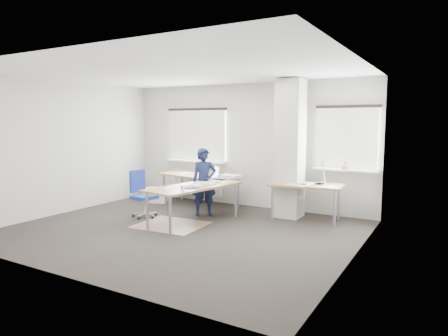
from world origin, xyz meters
The scene contains 8 objects.
ground centered at (0.00, 0.00, 0.00)m, with size 6.00×6.00×0.00m, color black.
room_shell centered at (0.18, 0.45, 1.75)m, with size 6.04×5.04×2.82m.
floor_mat centered at (-0.39, 0.20, 0.00)m, with size 1.25×1.05×0.01m, color #866549.
white_crate centered at (-2.04, 1.79, 0.17)m, with size 0.56×0.39×0.34m, color white.
desk_main centered at (-0.43, 1.22, 0.69)m, with size 2.40×2.98×0.96m.
desk_side centered at (1.70, 1.81, 0.69)m, with size 1.46×0.82×1.22m.
task_chair centered at (-1.26, 0.42, 0.27)m, with size 0.53×0.52×0.96m.
person centered at (-0.27, 1.17, 0.70)m, with size 0.51×0.34×1.40m, color black.
Camera 1 is at (4.16, -5.68, 1.94)m, focal length 32.00 mm.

